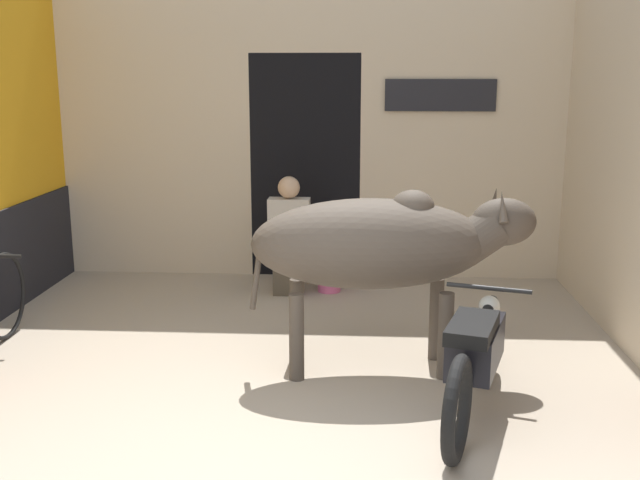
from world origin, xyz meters
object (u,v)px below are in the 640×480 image
at_px(motorcycle_near, 475,355).
at_px(shopkeeper_seated, 289,232).
at_px(cow, 382,244).
at_px(plastic_stool, 329,269).

bearing_deg(motorcycle_near, shopkeeper_seated, 118.02).
xyz_separation_m(cow, shopkeeper_seated, (-0.89, 2.00, -0.34)).
bearing_deg(shopkeeper_seated, plastic_stool, 4.31).
bearing_deg(shopkeeper_seated, cow, -66.02).
bearing_deg(plastic_stool, shopkeeper_seated, -175.69).
bearing_deg(motorcycle_near, cow, 127.05).
height_order(motorcycle_near, shopkeeper_seated, shopkeeper_seated).
bearing_deg(plastic_stool, motorcycle_near, -69.14).
distance_m(motorcycle_near, shopkeeper_seated, 3.16).
height_order(motorcycle_near, plastic_stool, motorcycle_near).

